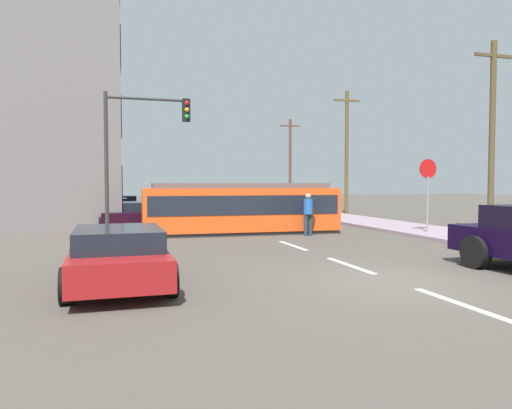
# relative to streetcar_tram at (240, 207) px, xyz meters

# --- Properties ---
(ground_plane) EXTENTS (120.00, 120.00, 0.00)m
(ground_plane) POSITION_rel_streetcar_tram_xyz_m (0.66, -0.31, -1.07)
(ground_plane) COLOR #504941
(sidewalk_curb_right) EXTENTS (3.20, 36.00, 0.14)m
(sidewalk_curb_right) POSITION_rel_streetcar_tram_xyz_m (7.46, -4.31, -1.00)
(sidewalk_curb_right) COLOR gray
(sidewalk_curb_right) RESTS_ON ground
(lane_stripe_0) EXTENTS (0.16, 2.40, 0.01)m
(lane_stripe_0) POSITION_rel_streetcar_tram_xyz_m (0.66, -12.31, -1.06)
(lane_stripe_0) COLOR silver
(lane_stripe_0) RESTS_ON ground
(lane_stripe_1) EXTENTS (0.16, 2.40, 0.01)m
(lane_stripe_1) POSITION_rel_streetcar_tram_xyz_m (0.66, -8.31, -1.06)
(lane_stripe_1) COLOR silver
(lane_stripe_1) RESTS_ON ground
(lane_stripe_2) EXTENTS (0.16, 2.40, 0.01)m
(lane_stripe_2) POSITION_rel_streetcar_tram_xyz_m (0.66, -4.31, -1.06)
(lane_stripe_2) COLOR silver
(lane_stripe_2) RESTS_ON ground
(lane_stripe_3) EXTENTS (0.16, 2.40, 0.01)m
(lane_stripe_3) POSITION_rel_streetcar_tram_xyz_m (0.66, 6.00, -1.06)
(lane_stripe_3) COLOR silver
(lane_stripe_3) RESTS_ON ground
(lane_stripe_4) EXTENTS (0.16, 2.40, 0.01)m
(lane_stripe_4) POSITION_rel_streetcar_tram_xyz_m (0.66, 12.00, -1.06)
(lane_stripe_4) COLOR silver
(lane_stripe_4) RESTS_ON ground
(streetcar_tram) EXTENTS (7.96, 2.84, 2.06)m
(streetcar_tram) POSITION_rel_streetcar_tram_xyz_m (0.00, 0.00, 0.00)
(streetcar_tram) COLOR #F3521A
(streetcar_tram) RESTS_ON ground
(city_bus) EXTENTS (2.58, 5.76, 1.87)m
(city_bus) POSITION_rel_streetcar_tram_xyz_m (-0.31, 6.88, 0.01)
(city_bus) COLOR gold
(city_bus) RESTS_ON ground
(pedestrian_crossing) EXTENTS (0.51, 0.36, 1.67)m
(pedestrian_crossing) POSITION_rel_streetcar_tram_xyz_m (2.33, -1.67, -0.12)
(pedestrian_crossing) COLOR #283844
(pedestrian_crossing) RESTS_ON ground
(parked_sedan_near) EXTENTS (2.03, 4.09, 1.19)m
(parked_sedan_near) POSITION_rel_streetcar_tram_xyz_m (-4.93, -9.19, -0.45)
(parked_sedan_near) COLOR #A21A1B
(parked_sedan_near) RESTS_ON ground
(parked_sedan_mid) EXTENTS (2.00, 4.04, 1.19)m
(parked_sedan_mid) POSITION_rel_streetcar_tram_xyz_m (-4.62, 3.96, -0.45)
(parked_sedan_mid) COLOR black
(parked_sedan_mid) RESTS_ON ground
(parked_sedan_far) EXTENTS (2.04, 4.27, 1.19)m
(parked_sedan_far) POSITION_rel_streetcar_tram_xyz_m (-5.07, 9.84, -0.45)
(parked_sedan_far) COLOR navy
(parked_sedan_far) RESTS_ON ground
(parked_sedan_furthest) EXTENTS (1.97, 4.54, 1.19)m
(parked_sedan_furthest) POSITION_rel_streetcar_tram_xyz_m (-4.31, 15.37, -0.44)
(parked_sedan_furthest) COLOR navy
(parked_sedan_furthest) RESTS_ON ground
(stop_sign) EXTENTS (0.76, 0.07, 2.88)m
(stop_sign) POSITION_rel_streetcar_tram_xyz_m (6.94, -2.83, 1.13)
(stop_sign) COLOR gray
(stop_sign) RESTS_ON sidewalk_curb_right
(traffic_light_mast) EXTENTS (3.08, 0.33, 5.33)m
(traffic_light_mast) POSITION_rel_streetcar_tram_xyz_m (-4.05, -1.12, 2.67)
(traffic_light_mast) COLOR #333333
(traffic_light_mast) RESTS_ON ground
(utility_pole_near) EXTENTS (1.80, 0.24, 7.83)m
(utility_pole_near) POSITION_rel_streetcar_tram_xyz_m (9.85, -3.00, 3.03)
(utility_pole_near) COLOR brown
(utility_pole_near) RESTS_ON ground
(utility_pole_mid) EXTENTS (1.80, 0.24, 7.99)m
(utility_pole_mid) POSITION_rel_streetcar_tram_xyz_m (9.53, 9.09, 3.11)
(utility_pole_mid) COLOR brown
(utility_pole_mid) RESTS_ON ground
(utility_pole_far) EXTENTS (1.80, 0.24, 7.71)m
(utility_pole_far) POSITION_rel_streetcar_tram_xyz_m (10.10, 20.93, 2.97)
(utility_pole_far) COLOR brown
(utility_pole_far) RESTS_ON ground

